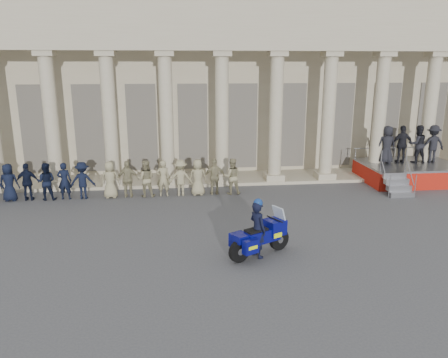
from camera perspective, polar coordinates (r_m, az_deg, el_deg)
ground at (r=13.84m, az=-2.20°, el=-9.60°), size 90.00×90.00×0.00m
building at (r=27.36m, az=-4.57°, el=12.26°), size 40.00×12.50×9.00m
officer_rank at (r=20.11m, az=-20.48°, el=-0.25°), size 15.67×0.62×1.63m
reviewing_stand at (r=23.53m, az=23.32°, el=3.29°), size 4.55×4.29×2.79m
motorcycle at (r=13.46m, az=4.79°, el=-7.46°), size 2.06×1.46×1.45m
rider at (r=13.28m, az=4.41°, el=-6.42°), size 0.68×0.77×1.86m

